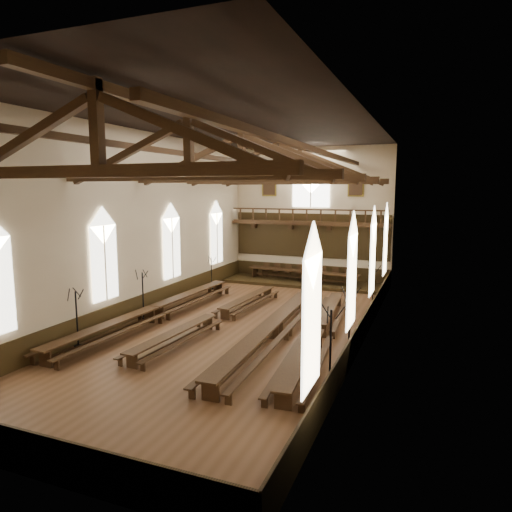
{
  "coord_description": "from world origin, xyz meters",
  "views": [
    {
      "loc": [
        8.83,
        -20.37,
        6.9
      ],
      "look_at": [
        0.14,
        1.5,
        3.45
      ],
      "focal_mm": 32.0,
      "sensor_mm": 36.0,
      "label": 1
    }
  ],
  "objects_px": {
    "refectory_row_a": "(154,310)",
    "high_table": "(302,272)",
    "candelabrum_left_mid": "(143,304)",
    "refectory_row_d": "(317,331)",
    "dais": "(302,283)",
    "candelabrum_right_mid": "(349,330)",
    "candelabrum_left_far": "(212,279)",
    "refectory_row_b": "(217,315)",
    "candelabrum_right_far": "(373,295)",
    "refectory_row_c": "(274,325)",
    "candelabrum_left_near": "(78,330)",
    "candelabrum_right_near": "(330,360)"
  },
  "relations": [
    {
      "from": "refectory_row_a",
      "to": "high_table",
      "type": "relative_size",
      "value": 1.73
    },
    {
      "from": "high_table",
      "to": "candelabrum_left_mid",
      "type": "relative_size",
      "value": 3.18
    },
    {
      "from": "refectory_row_d",
      "to": "dais",
      "type": "relative_size",
      "value": 1.25
    },
    {
      "from": "refectory_row_a",
      "to": "candelabrum_right_mid",
      "type": "height_order",
      "value": "candelabrum_right_mid"
    },
    {
      "from": "refectory_row_d",
      "to": "dais",
      "type": "height_order",
      "value": "refectory_row_d"
    },
    {
      "from": "dais",
      "to": "candelabrum_right_mid",
      "type": "bearing_deg",
      "value": -65.62
    },
    {
      "from": "high_table",
      "to": "candelabrum_right_mid",
      "type": "relative_size",
      "value": 3.05
    },
    {
      "from": "candelabrum_left_far",
      "to": "candelabrum_right_mid",
      "type": "distance_m",
      "value": 14.05
    },
    {
      "from": "refectory_row_b",
      "to": "candelabrum_left_far",
      "type": "xyz_separation_m",
      "value": [
        -4.09,
        7.35,
        0.22
      ]
    },
    {
      "from": "refectory_row_b",
      "to": "dais",
      "type": "height_order",
      "value": "refectory_row_b"
    },
    {
      "from": "refectory_row_d",
      "to": "candelabrum_right_far",
      "type": "distance_m",
      "value": 7.3
    },
    {
      "from": "refectory_row_c",
      "to": "candelabrum_left_near",
      "type": "relative_size",
      "value": 5.56
    },
    {
      "from": "refectory_row_c",
      "to": "dais",
      "type": "bearing_deg",
      "value": 99.92
    },
    {
      "from": "refectory_row_c",
      "to": "refectory_row_b",
      "type": "bearing_deg",
      "value": 166.58
    },
    {
      "from": "refectory_row_b",
      "to": "candelabrum_left_mid",
      "type": "bearing_deg",
      "value": -171.6
    },
    {
      "from": "dais",
      "to": "candelabrum_left_near",
      "type": "relative_size",
      "value": 4.27
    },
    {
      "from": "dais",
      "to": "candelabrum_left_mid",
      "type": "xyz_separation_m",
      "value": [
        -5.39,
        -11.93,
        0.71
      ]
    },
    {
      "from": "candelabrum_right_mid",
      "to": "candelabrum_right_far",
      "type": "height_order",
      "value": "candelabrum_right_mid"
    },
    {
      "from": "refectory_row_d",
      "to": "candelabrum_left_mid",
      "type": "relative_size",
      "value": 5.31
    },
    {
      "from": "dais",
      "to": "high_table",
      "type": "xyz_separation_m",
      "value": [
        0.0,
        0.0,
        0.78
      ]
    },
    {
      "from": "refectory_row_b",
      "to": "candelabrum_right_far",
      "type": "relative_size",
      "value": 5.34
    },
    {
      "from": "candelabrum_left_near",
      "to": "candelabrum_left_mid",
      "type": "xyz_separation_m",
      "value": [
        0.0,
        4.83,
        0.0
      ]
    },
    {
      "from": "refectory_row_a",
      "to": "dais",
      "type": "relative_size",
      "value": 1.3
    },
    {
      "from": "refectory_row_d",
      "to": "high_table",
      "type": "xyz_separation_m",
      "value": [
        -4.2,
        12.12,
        0.35
      ]
    },
    {
      "from": "refectory_row_c",
      "to": "candelabrum_right_near",
      "type": "height_order",
      "value": "candelabrum_right_near"
    },
    {
      "from": "high_table",
      "to": "candelabrum_left_mid",
      "type": "bearing_deg",
      "value": -114.32
    },
    {
      "from": "refectory_row_a",
      "to": "dais",
      "type": "height_order",
      "value": "refectory_row_a"
    },
    {
      "from": "refectory_row_a",
      "to": "refectory_row_c",
      "type": "bearing_deg",
      "value": -1.41
    },
    {
      "from": "candelabrum_left_near",
      "to": "candelabrum_right_mid",
      "type": "bearing_deg",
      "value": 20.57
    },
    {
      "from": "high_table",
      "to": "candelabrum_right_far",
      "type": "bearing_deg",
      "value": -41.16
    },
    {
      "from": "dais",
      "to": "refectory_row_a",
      "type": "bearing_deg",
      "value": -111.35
    },
    {
      "from": "refectory_row_b",
      "to": "high_table",
      "type": "bearing_deg",
      "value": 83.42
    },
    {
      "from": "refectory_row_c",
      "to": "candelabrum_right_far",
      "type": "height_order",
      "value": "candelabrum_right_far"
    },
    {
      "from": "refectory_row_a",
      "to": "candelabrum_right_near",
      "type": "distance_m",
      "value": 11.27
    },
    {
      "from": "refectory_row_d",
      "to": "high_table",
      "type": "distance_m",
      "value": 12.83
    },
    {
      "from": "dais",
      "to": "candelabrum_left_far",
      "type": "bearing_deg",
      "value": -143.61
    },
    {
      "from": "refectory_row_a",
      "to": "candelabrum_left_near",
      "type": "relative_size",
      "value": 5.53
    },
    {
      "from": "dais",
      "to": "candelabrum_left_near",
      "type": "height_order",
      "value": "candelabrum_left_near"
    },
    {
      "from": "refectory_row_a",
      "to": "refectory_row_b",
      "type": "bearing_deg",
      "value": 10.94
    },
    {
      "from": "candelabrum_left_near",
      "to": "candelabrum_right_mid",
      "type": "relative_size",
      "value": 0.95
    },
    {
      "from": "refectory_row_b",
      "to": "refectory_row_a",
      "type": "bearing_deg",
      "value": -169.06
    },
    {
      "from": "dais",
      "to": "candelabrum_right_near",
      "type": "bearing_deg",
      "value": -70.75
    },
    {
      "from": "candelabrum_right_far",
      "to": "refectory_row_d",
      "type": "bearing_deg",
      "value": -101.96
    },
    {
      "from": "refectory_row_b",
      "to": "refectory_row_d",
      "type": "height_order",
      "value": "refectory_row_d"
    },
    {
      "from": "refectory_row_d",
      "to": "dais",
      "type": "bearing_deg",
      "value": 109.09
    },
    {
      "from": "dais",
      "to": "candelabrum_left_mid",
      "type": "distance_m",
      "value": 13.11
    },
    {
      "from": "dais",
      "to": "candelabrum_left_near",
      "type": "xyz_separation_m",
      "value": [
        -5.39,
        -16.76,
        0.71
      ]
    },
    {
      "from": "refectory_row_c",
      "to": "high_table",
      "type": "relative_size",
      "value": 1.74
    },
    {
      "from": "refectory_row_b",
      "to": "candelabrum_right_far",
      "type": "xyz_separation_m",
      "value": [
        7.01,
        6.34,
        0.29
      ]
    },
    {
      "from": "refectory_row_b",
      "to": "refectory_row_d",
      "type": "bearing_deg",
      "value": -8.25
    }
  ]
}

